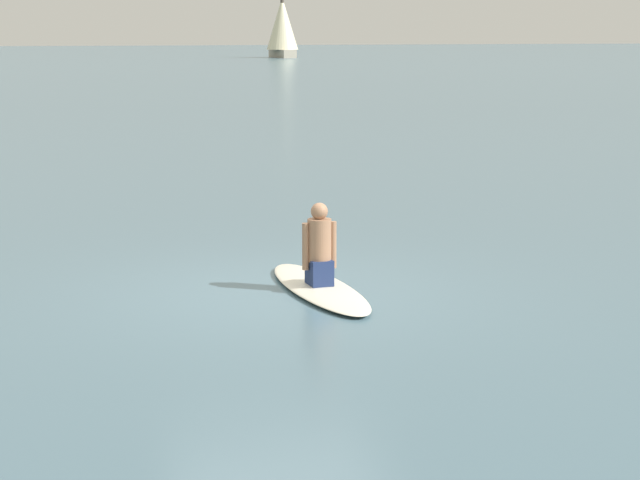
% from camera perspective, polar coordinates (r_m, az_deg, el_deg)
% --- Properties ---
extents(ground_plane, '(400.00, 400.00, 0.00)m').
position_cam_1_polar(ground_plane, '(12.88, -2.16, -2.74)').
color(ground_plane, slate).
extents(surfboard, '(2.82, 0.81, 0.08)m').
position_cam_1_polar(surfboard, '(12.96, -0.03, -2.47)').
color(surfboard, silver).
rests_on(surfboard, ground).
extents(person_paddler, '(0.33, 0.42, 0.96)m').
position_cam_1_polar(person_paddler, '(12.85, -0.03, -0.40)').
color(person_paddler, navy).
rests_on(person_paddler, surfboard).
extents(sailboat_far_left, '(4.94, 3.67, 7.14)m').
position_cam_1_polar(sailboat_far_left, '(120.85, -1.95, 10.92)').
color(sailboat_far_left, '#B2A893').
rests_on(sailboat_far_left, ground).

